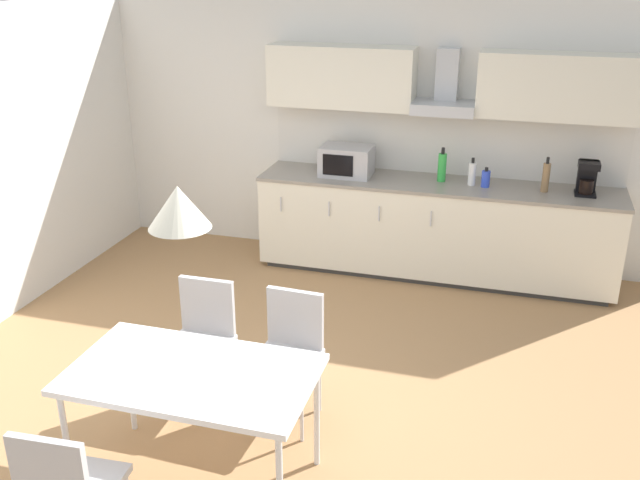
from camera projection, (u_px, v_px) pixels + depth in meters
name	position (u px, v px, depth m)	size (l,w,h in m)	color
ground_plane	(269.00, 402.00, 4.93)	(7.64, 8.33, 0.02)	#9E754C
wall_back	(365.00, 131.00, 6.97)	(6.11, 0.10, 2.51)	silver
kitchen_counter	(435.00, 228.00, 6.73)	(3.32, 0.68, 0.91)	#333333
backsplash_tile	(444.00, 145.00, 6.73)	(3.30, 0.02, 0.56)	silver
upper_wall_cabinets	(446.00, 82.00, 6.37)	(3.30, 0.40, 0.56)	silver
microwave	(346.00, 161.00, 6.73)	(0.48, 0.35, 0.28)	#ADADB2
coffee_maker	(587.00, 178.00, 6.20)	(0.18, 0.19, 0.30)	black
bottle_green	(442.00, 167.00, 6.55)	(0.08, 0.08, 0.32)	green
bottle_brown	(546.00, 177.00, 6.27)	(0.07, 0.07, 0.31)	brown
bottle_white	(472.00, 173.00, 6.46)	(0.07, 0.07, 0.25)	white
bottle_blue	(486.00, 179.00, 6.41)	(0.08, 0.08, 0.18)	blue
dining_table	(192.00, 379.00, 3.93)	(1.36, 0.78, 0.74)	white
chair_far_left	(203.00, 331.00, 4.75)	(0.40, 0.40, 0.87)	#B2B2B7
chair_far_right	(290.00, 344.00, 4.59)	(0.42, 0.42, 0.87)	#B2B2B7
pendant_lamp	(179.00, 207.00, 3.55)	(0.32, 0.32, 0.22)	silver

